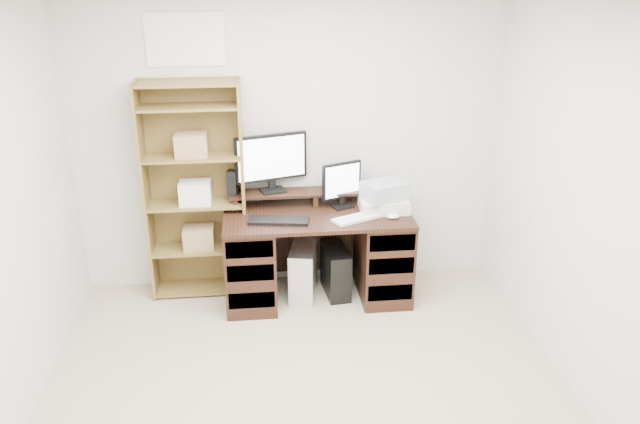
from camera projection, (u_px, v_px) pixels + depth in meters
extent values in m
cube|color=silver|center=(289.00, 142.00, 5.14)|extent=(3.50, 0.02, 2.50)
cube|color=silver|center=(627.00, 232.00, 3.47)|extent=(0.02, 4.00, 2.50)
cube|color=white|center=(185.00, 40.00, 4.73)|extent=(0.60, 0.01, 0.40)
cube|color=black|center=(317.00, 216.00, 5.01)|extent=(1.50, 0.70, 0.03)
cube|color=black|center=(251.00, 261.00, 5.09)|extent=(0.40, 0.66, 0.72)
cube|color=black|center=(383.00, 254.00, 5.20)|extent=(0.40, 0.66, 0.72)
cube|color=black|center=(313.00, 236.00, 5.44)|extent=(1.48, 0.02, 0.65)
cube|color=black|center=(252.00, 300.00, 4.86)|extent=(0.36, 0.01, 0.14)
cube|color=black|center=(250.00, 273.00, 4.77)|extent=(0.36, 0.01, 0.14)
cube|color=black|center=(249.00, 249.00, 4.70)|extent=(0.36, 0.01, 0.14)
cube|color=black|center=(390.00, 293.00, 4.97)|extent=(0.36, 0.01, 0.14)
cube|color=black|center=(391.00, 266.00, 4.88)|extent=(0.36, 0.01, 0.14)
cube|color=black|center=(393.00, 243.00, 4.81)|extent=(0.36, 0.01, 0.14)
cube|color=black|center=(236.00, 201.00, 5.12)|extent=(0.04, 0.20, 0.10)
cube|color=black|center=(315.00, 198.00, 5.18)|extent=(0.04, 0.20, 0.10)
cube|color=black|center=(391.00, 195.00, 5.25)|extent=(0.04, 0.20, 0.10)
cube|color=black|center=(315.00, 192.00, 5.16)|extent=(1.40, 0.22, 0.02)
cube|color=black|center=(273.00, 190.00, 5.14)|extent=(0.23, 0.20, 0.02)
cube|color=black|center=(272.00, 182.00, 5.13)|extent=(0.06, 0.05, 0.11)
cube|color=black|center=(271.00, 157.00, 5.05)|extent=(0.59, 0.21, 0.38)
cube|color=white|center=(272.00, 158.00, 5.03)|extent=(0.54, 0.16, 0.34)
cube|color=black|center=(342.00, 206.00, 5.14)|extent=(0.20, 0.18, 0.01)
cube|color=black|center=(341.00, 200.00, 5.13)|extent=(0.05, 0.04, 0.09)
cube|color=black|center=(342.00, 180.00, 5.07)|extent=(0.33, 0.16, 0.30)
cube|color=white|center=(343.00, 181.00, 5.05)|extent=(0.29, 0.12, 0.26)
cube|color=black|center=(233.00, 182.00, 5.04)|extent=(0.10, 0.10, 0.20)
cube|color=black|center=(279.00, 221.00, 4.84)|extent=(0.49, 0.23, 0.03)
cube|color=silver|center=(360.00, 217.00, 4.91)|extent=(0.47, 0.31, 0.02)
ellipsoid|color=white|center=(393.00, 216.00, 4.91)|extent=(0.12, 0.10, 0.04)
cube|color=beige|center=(384.00, 204.00, 5.06)|extent=(0.39, 0.30, 0.10)
cube|color=#9DA2A8|center=(384.00, 191.00, 5.02)|extent=(0.40, 0.34, 0.14)
cube|color=silver|center=(303.00, 271.00, 5.23)|extent=(0.28, 0.48, 0.45)
cube|color=black|center=(336.00, 271.00, 5.26)|extent=(0.22, 0.43, 0.41)
cube|color=#19FF33|center=(342.00, 273.00, 5.04)|extent=(0.01, 0.01, 0.01)
cube|color=olive|center=(146.00, 194.00, 4.99)|extent=(0.02, 0.30, 1.80)
cube|color=olive|center=(244.00, 191.00, 5.07)|extent=(0.03, 0.30, 1.80)
cube|color=olive|center=(197.00, 186.00, 5.16)|extent=(0.80, 0.01, 1.80)
cube|color=olive|center=(203.00, 287.00, 5.36)|extent=(0.75, 0.28, 0.02)
cube|color=olive|center=(200.00, 248.00, 5.22)|extent=(0.75, 0.28, 0.02)
cube|color=olive|center=(196.00, 204.00, 5.07)|extent=(0.75, 0.28, 0.02)
cube|color=olive|center=(192.00, 157.00, 4.92)|extent=(0.75, 0.28, 0.02)
cube|color=olive|center=(188.00, 107.00, 4.76)|extent=(0.75, 0.28, 0.02)
cube|color=olive|center=(186.00, 83.00, 4.69)|extent=(0.75, 0.28, 0.02)
cube|color=#A07F54|center=(199.00, 237.00, 5.18)|extent=(0.25, 0.20, 0.18)
cube|color=white|center=(195.00, 192.00, 5.03)|extent=(0.25, 0.20, 0.18)
cube|color=#A07F54|center=(191.00, 145.00, 4.88)|extent=(0.25, 0.20, 0.18)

